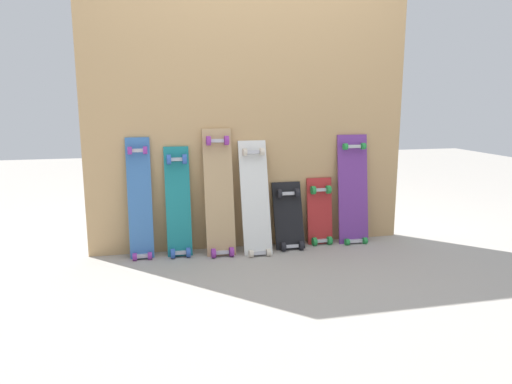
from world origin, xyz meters
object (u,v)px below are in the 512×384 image
Objects in this scene: skateboard_white at (255,202)px; skateboard_black at (289,220)px; skateboard_blue at (140,203)px; skateboard_teal at (178,206)px; skateboard_natural at (219,197)px; skateboard_purple at (353,194)px; skateboard_red at (320,215)px.

skateboard_white reaches higher than skateboard_black.
skateboard_teal is (0.26, -0.01, -0.03)m from skateboard_blue.
skateboard_natural reaches higher than skateboard_white.
skateboard_white is (0.80, -0.06, -0.02)m from skateboard_blue.
skateboard_black is 0.61× the size of skateboard_purple.
skateboard_blue is 0.81m from skateboard_white.
skateboard_white is 0.30m from skateboard_black.
skateboard_natural is 1.09× the size of skateboard_white.
skateboard_black is at bearing -176.62° from skateboard_purple.
skateboard_teal reaches higher than skateboard_red.
skateboard_white is at bearing -6.01° from skateboard_natural.
skateboard_black is at bearing -1.50° from skateboard_teal.
skateboard_purple is (0.78, 0.06, 0.01)m from skateboard_white.
skateboard_red is at bearing 8.69° from skateboard_white.
skateboard_teal is at bearing -178.61° from skateboard_red.
skateboard_purple is (0.52, 0.03, 0.17)m from skateboard_black.
skateboard_blue is at bearing 178.32° from skateboard_black.
skateboard_purple is at bearing 0.41° from skateboard_teal.
skateboard_natural reaches higher than skateboard_teal.
skateboard_black is 0.27m from skateboard_red.
skateboard_white is 1.59× the size of skateboard_black.
skateboard_natural reaches higher than skateboard_blue.
skateboard_black is at bearing 7.20° from skateboard_white.
skateboard_natural is (0.55, -0.04, 0.03)m from skateboard_blue.
skateboard_blue reaches higher than skateboard_white.
skateboard_purple is (1.32, 0.01, 0.02)m from skateboard_teal.
skateboard_white is at bearing -175.34° from skateboard_purple.
skateboard_red is at bearing 176.40° from skateboard_purple.
skateboard_white is at bearing -171.31° from skateboard_red.
skateboard_natural is 0.80m from skateboard_red.
skateboard_blue is 1.59× the size of skateboard_red.
skateboard_natural is 1.06× the size of skateboard_purple.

